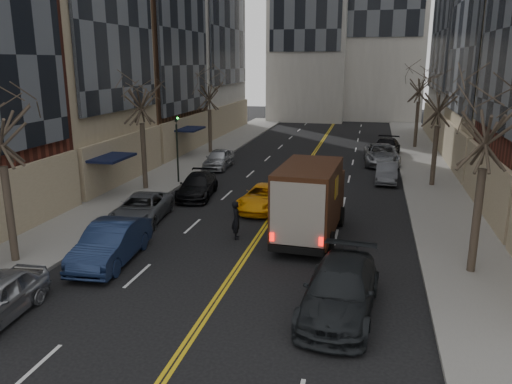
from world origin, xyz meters
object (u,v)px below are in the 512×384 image
ups_truck (310,201)px  taxi (264,198)px  observer_sedan (340,290)px  pedestrian (236,220)px

ups_truck → taxi: ups_truck is taller
observer_sedan → taxi: size_ratio=1.20×
ups_truck → taxi: bearing=129.9°
observer_sedan → pedestrian: 7.82m
taxi → ups_truck: bearing=-47.7°
pedestrian → ups_truck: bearing=-95.2°
ups_truck → observer_sedan: 7.15m
observer_sedan → taxi: bearing=118.4°
observer_sedan → taxi: observer_sedan is taller
ups_truck → pedestrian: bearing=-161.8°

